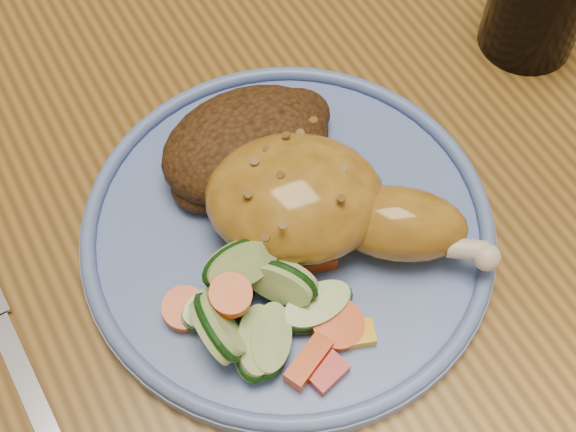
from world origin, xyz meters
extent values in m
plane|color=brown|center=(0.00, 0.00, 0.00)|extent=(4.00, 4.00, 0.00)
cube|color=brown|center=(0.00, 0.00, 0.73)|extent=(0.90, 1.40, 0.04)
cylinder|color=#4C2D16|center=(-0.18, 0.37, 0.21)|extent=(0.04, 0.04, 0.41)
cylinder|color=#4C2D16|center=(0.18, 0.37, 0.21)|extent=(0.04, 0.04, 0.41)
cylinder|color=#556DB0|center=(-0.08, -0.10, 0.76)|extent=(0.27, 0.27, 0.01)
torus|color=#556DB0|center=(-0.08, -0.10, 0.77)|extent=(0.27, 0.27, 0.01)
ellipsoid|color=#AB7924|center=(-0.08, -0.10, 0.79)|extent=(0.14, 0.13, 0.06)
ellipsoid|color=#AB7924|center=(-0.03, -0.15, 0.78)|extent=(0.10, 0.09, 0.04)
sphere|color=beige|center=(0.01, -0.19, 0.78)|extent=(0.02, 0.02, 0.02)
ellipsoid|color=#402510|center=(-0.08, -0.05, 0.78)|extent=(0.12, 0.08, 0.05)
ellipsoid|color=#402510|center=(-0.04, -0.04, 0.78)|extent=(0.06, 0.05, 0.03)
ellipsoid|color=#402510|center=(-0.12, -0.05, 0.77)|extent=(0.05, 0.04, 0.02)
cube|color=#A50A05|center=(-0.11, -0.20, 0.77)|extent=(0.03, 0.02, 0.01)
cube|color=#E5A507|center=(-0.08, -0.19, 0.77)|extent=(0.02, 0.02, 0.01)
cylinder|color=#EC3D07|center=(-0.14, -0.14, 0.79)|extent=(0.03, 0.03, 0.01)
cylinder|color=#EC3D07|center=(-0.17, -0.13, 0.77)|extent=(0.03, 0.03, 0.02)
cube|color=#EC3D07|center=(-0.08, -0.14, 0.77)|extent=(0.03, 0.02, 0.01)
cube|color=#EC3D07|center=(-0.12, -0.19, 0.77)|extent=(0.04, 0.03, 0.01)
cylinder|color=#EC3D07|center=(-0.09, -0.18, 0.77)|extent=(0.03, 0.03, 0.02)
cylinder|color=#BBD288|center=(-0.13, -0.17, 0.77)|extent=(0.06, 0.06, 0.02)
cylinder|color=#BBD288|center=(-0.11, -0.14, 0.78)|extent=(0.05, 0.05, 0.05)
cylinder|color=#BBD288|center=(-0.16, -0.15, 0.78)|extent=(0.03, 0.04, 0.04)
cylinder|color=#BBD288|center=(-0.15, -0.14, 0.77)|extent=(0.04, 0.05, 0.02)
cylinder|color=#BBD288|center=(-0.13, -0.13, 0.79)|extent=(0.04, 0.04, 0.04)
cylinder|color=#BBD288|center=(-0.10, -0.16, 0.77)|extent=(0.04, 0.05, 0.02)
cylinder|color=#BBD288|center=(-0.14, -0.17, 0.77)|extent=(0.06, 0.06, 0.02)
cube|color=silver|center=(-0.27, -0.13, 0.75)|extent=(0.02, 0.12, 0.00)
camera|label=1|loc=(-0.21, -0.33, 1.21)|focal=50.00mm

